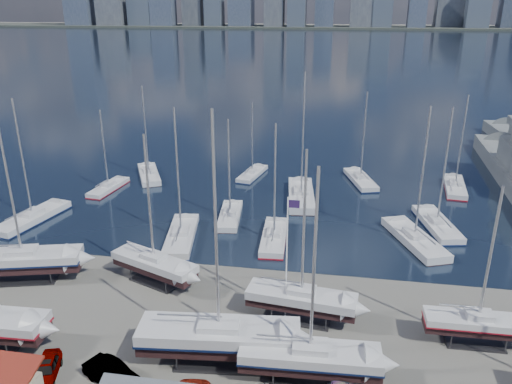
# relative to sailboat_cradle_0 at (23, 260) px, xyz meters

# --- Properties ---
(ground) EXTENTS (1400.00, 1400.00, 0.00)m
(ground) POSITION_rel_sailboat_cradle_0_xyz_m (22.71, -4.06, -2.18)
(ground) COLOR #605E59
(ground) RESTS_ON ground
(water) EXTENTS (1400.00, 600.00, 0.40)m
(water) POSITION_rel_sailboat_cradle_0_xyz_m (22.71, 305.94, -2.33)
(water) COLOR #192539
(water) RESTS_ON ground
(far_shore) EXTENTS (1400.00, 80.00, 2.20)m
(far_shore) POSITION_rel_sailboat_cradle_0_xyz_m (22.71, 565.94, -1.08)
(far_shore) COLOR #2D332D
(far_shore) RESTS_ON ground
(sailboat_cradle_0) EXTENTS (11.74, 5.98, 18.10)m
(sailboat_cradle_0) POSITION_rel_sailboat_cradle_0_xyz_m (0.00, 0.00, 0.00)
(sailboat_cradle_0) COLOR #2D2D33
(sailboat_cradle_0) RESTS_ON ground
(sailboat_cradle_2) EXTENTS (9.55, 5.94, 15.18)m
(sailboat_cradle_2) POSITION_rel_sailboat_cradle_0_xyz_m (13.04, 1.65, -0.15)
(sailboat_cradle_2) COLOR #2D2D33
(sailboat_cradle_2) RESTS_ON ground
(sailboat_cradle_3) EXTENTS (12.71, 4.70, 19.78)m
(sailboat_cradle_3) POSITION_rel_sailboat_cradle_0_xyz_m (22.12, -8.77, 0.09)
(sailboat_cradle_3) COLOR #2D2D33
(sailboat_cradle_3) RESTS_ON ground
(sailboat_cradle_4) EXTENTS (9.75, 3.80, 15.54)m
(sailboat_cradle_4) POSITION_rel_sailboat_cradle_0_xyz_m (27.86, -2.22, -0.13)
(sailboat_cradle_4) COLOR #2D2D33
(sailboat_cradle_4) RESTS_ON ground
(sailboat_cradle_5) EXTENTS (10.44, 3.38, 16.62)m
(sailboat_cradle_5) POSITION_rel_sailboat_cradle_0_xyz_m (29.10, -9.81, -0.08)
(sailboat_cradle_5) COLOR #2D2D33
(sailboat_cradle_5) RESTS_ON ground
(sailboat_cradle_6) EXTENTS (8.42, 2.47, 13.74)m
(sailboat_cradle_6) POSITION_rel_sailboat_cradle_0_xyz_m (42.16, -3.24, -0.22)
(sailboat_cradle_6) COLOR #2D2D33
(sailboat_cradle_6) RESTS_ON ground
(sailboat_moored_0) EXTENTS (5.18, 11.44, 16.52)m
(sailboat_moored_0) POSITION_rel_sailboat_cradle_0_xyz_m (-7.61, 13.21, -1.87)
(sailboat_moored_0) COLOR black
(sailboat_moored_0) RESTS_ON water
(sailboat_moored_1) EXTENTS (3.36, 8.67, 12.62)m
(sailboat_moored_1) POSITION_rel_sailboat_cradle_0_xyz_m (-3.13, 25.62, -1.87)
(sailboat_moored_1) COLOR black
(sailboat_moored_1) RESTS_ON water
(sailboat_moored_2) EXTENTS (6.96, 10.30, 15.23)m
(sailboat_moored_2) POSITION_rel_sailboat_cradle_0_xyz_m (0.72, 32.19, -1.86)
(sailboat_moored_2) COLOR black
(sailboat_moored_2) RESTS_ON water
(sailboat_moored_3) EXTENTS (4.94, 11.37, 16.45)m
(sailboat_moored_3) POSITION_rel_sailboat_cradle_0_xyz_m (12.72, 11.24, -1.87)
(sailboat_moored_3) COLOR black
(sailboat_moored_3) RESTS_ON water
(sailboat_moored_4) EXTENTS (3.57, 9.32, 13.72)m
(sailboat_moored_4) POSITION_rel_sailboat_cradle_0_xyz_m (17.06, 18.16, -1.86)
(sailboat_moored_4) COLOR black
(sailboat_moored_4) RESTS_ON water
(sailboat_moored_5) EXTENTS (3.98, 8.79, 12.69)m
(sailboat_moored_5) POSITION_rel_sailboat_cradle_0_xyz_m (16.97, 35.40, -1.87)
(sailboat_moored_5) COLOR black
(sailboat_moored_5) RESTS_ON water
(sailboat_moored_6) EXTENTS (3.28, 9.95, 14.68)m
(sailboat_moored_6) POSITION_rel_sailboat_cradle_0_xyz_m (23.51, 12.80, -1.87)
(sailboat_moored_6) COLOR black
(sailboat_moored_6) RESTS_ON water
(sailboat_moored_7) EXTENTS (4.80, 12.64, 18.63)m
(sailboat_moored_7) POSITION_rel_sailboat_cradle_0_xyz_m (25.52, 26.69, -1.85)
(sailboat_moored_7) COLOR black
(sailboat_moored_7) RESTS_ON water
(sailboat_moored_8) EXTENTS (5.35, 10.23, 14.73)m
(sailboat_moored_8) POSITION_rel_sailboat_cradle_0_xyz_m (34.06, 35.22, -1.87)
(sailboat_moored_8) COLOR black
(sailboat_moored_8) RESTS_ON water
(sailboat_moored_9) EXTENTS (6.93, 11.47, 16.76)m
(sailboat_moored_9) POSITION_rel_sailboat_cradle_0_xyz_m (39.64, 14.92, -1.86)
(sailboat_moored_9) COLOR black
(sailboat_moored_9) RESTS_ON water
(sailboat_moored_10) EXTENTS (4.97, 10.95, 15.81)m
(sailboat_moored_10) POSITION_rel_sailboat_cradle_0_xyz_m (42.93, 19.72, -1.87)
(sailboat_moored_10) COLOR black
(sailboat_moored_10) RESTS_ON water
(sailboat_moored_11) EXTENTS (3.90, 10.17, 14.83)m
(sailboat_moored_11) POSITION_rel_sailboat_cradle_0_xyz_m (47.87, 34.28, -1.87)
(sailboat_moored_11) COLOR black
(sailboat_moored_11) RESTS_ON water
(car_a) EXTENTS (2.84, 4.45, 1.41)m
(car_a) POSITION_rel_sailboat_cradle_0_xyz_m (9.85, -12.63, -1.47)
(car_a) COLOR gray
(car_a) RESTS_ON ground
(car_b) EXTENTS (5.17, 3.62, 1.62)m
(car_b) POSITION_rel_sailboat_cradle_0_xyz_m (15.00, -12.44, -1.37)
(car_b) COLOR gray
(car_b) RESTS_ON ground
(flagpole) EXTENTS (1.02, 0.12, 11.48)m
(flagpole) POSITION_rel_sailboat_cradle_0_xyz_m (26.58, -2.25, 4.40)
(flagpole) COLOR white
(flagpole) RESTS_ON ground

